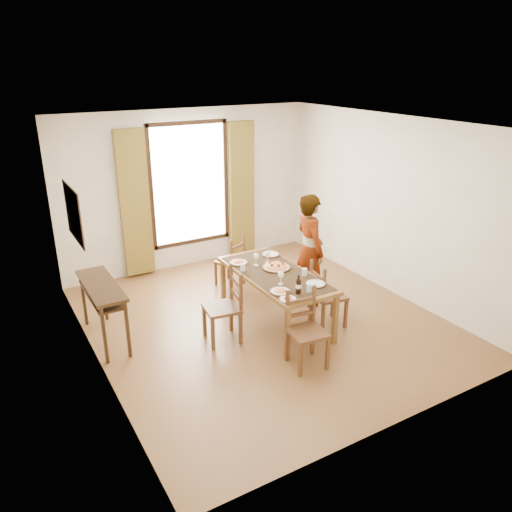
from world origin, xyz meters
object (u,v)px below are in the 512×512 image
console_table (102,292)px  pasta_platter (276,265)px  dining_table (275,277)px  man (310,250)px

console_table → pasta_platter: pasta_platter is taller
dining_table → man: (0.78, 0.29, 0.15)m
man → pasta_platter: size_ratio=4.19×
man → pasta_platter: bearing=112.0°
dining_table → pasta_platter: (0.09, 0.12, 0.12)m
console_table → man: 2.96m
console_table → dining_table: (2.15, -0.72, 0.00)m
console_table → pasta_platter: size_ratio=3.00×
console_table → pasta_platter: bearing=-14.9°
pasta_platter → dining_table: bearing=-127.1°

